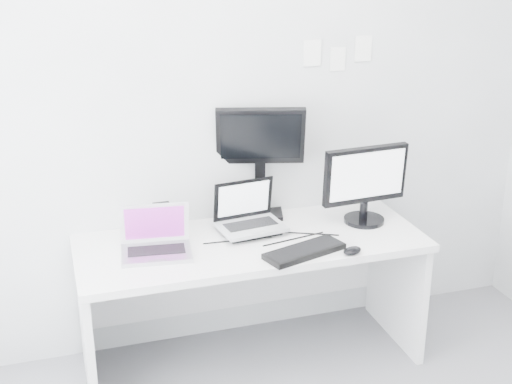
# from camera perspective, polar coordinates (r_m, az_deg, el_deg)

# --- Properties ---
(back_wall) EXTENTS (3.60, 0.00, 3.60)m
(back_wall) POSITION_cam_1_polar(r_m,az_deg,el_deg) (3.74, -1.99, 6.89)
(back_wall) COLOR silver
(back_wall) RESTS_ON ground
(desk) EXTENTS (1.80, 0.70, 0.73)m
(desk) POSITION_cam_1_polar(r_m,az_deg,el_deg) (3.79, -0.38, -8.96)
(desk) COLOR white
(desk) RESTS_ON ground
(macbook) EXTENTS (0.37, 0.30, 0.26)m
(macbook) POSITION_cam_1_polar(r_m,az_deg,el_deg) (3.44, -8.22, -3.22)
(macbook) COLOR #AEAEB3
(macbook) RESTS_ON desk
(speaker) EXTENTS (0.10, 0.10, 0.17)m
(speaker) POSITION_cam_1_polar(r_m,az_deg,el_deg) (3.68, -7.64, -2.29)
(speaker) COLOR black
(speaker) RESTS_ON desk
(dell_laptop) EXTENTS (0.36, 0.30, 0.28)m
(dell_laptop) POSITION_cam_1_polar(r_m,az_deg,el_deg) (3.65, -0.37, -1.40)
(dell_laptop) COLOR #A7AAAE
(dell_laptop) RESTS_ON desk
(rear_monitor) EXTENTS (0.51, 0.29, 0.65)m
(rear_monitor) POSITION_cam_1_polar(r_m,az_deg,el_deg) (3.82, 0.35, 2.59)
(rear_monitor) COLOR black
(rear_monitor) RESTS_ON desk
(samsung_monitor) EXTENTS (0.50, 0.26, 0.44)m
(samsung_monitor) POSITION_cam_1_polar(r_m,az_deg,el_deg) (3.81, 8.98, 0.66)
(samsung_monitor) COLOR black
(samsung_monitor) RESTS_ON desk
(keyboard) EXTENTS (0.45, 0.27, 0.03)m
(keyboard) POSITION_cam_1_polar(r_m,az_deg,el_deg) (3.47, 3.98, -4.85)
(keyboard) COLOR black
(keyboard) RESTS_ON desk
(mouse) EXTENTS (0.12, 0.10, 0.03)m
(mouse) POSITION_cam_1_polar(r_m,az_deg,el_deg) (3.50, 7.87, -4.77)
(mouse) COLOR black
(mouse) RESTS_ON desk
(wall_note_0) EXTENTS (0.10, 0.00, 0.14)m
(wall_note_0) POSITION_cam_1_polar(r_m,az_deg,el_deg) (3.82, 4.62, 11.26)
(wall_note_0) COLOR white
(wall_note_0) RESTS_ON back_wall
(wall_note_1) EXTENTS (0.09, 0.00, 0.13)m
(wall_note_1) POSITION_cam_1_polar(r_m,az_deg,el_deg) (3.89, 6.69, 10.74)
(wall_note_1) COLOR white
(wall_note_1) RESTS_ON back_wall
(wall_note_2) EXTENTS (0.10, 0.00, 0.14)m
(wall_note_2) POSITION_cam_1_polar(r_m,az_deg,el_deg) (3.94, 8.76, 11.52)
(wall_note_2) COLOR white
(wall_note_2) RESTS_ON back_wall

